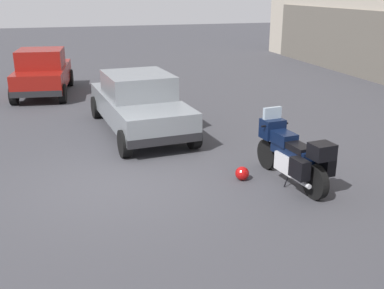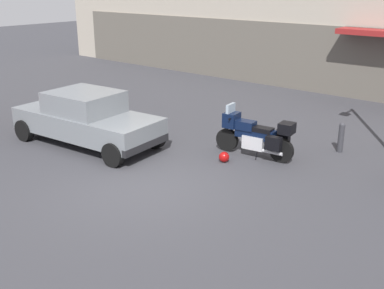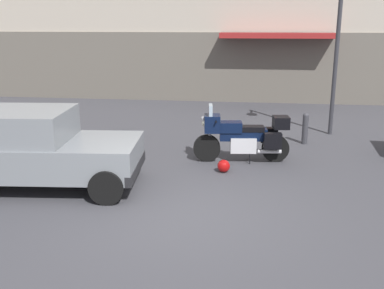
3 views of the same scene
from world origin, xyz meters
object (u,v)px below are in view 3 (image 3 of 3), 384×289
(helmet, at_px, (224,166))
(bollard_curbside, at_px, (305,127))
(motorcycle, at_px, (243,136))
(streetlamp_curbside, at_px, (339,35))
(car_sedan_far, at_px, (24,149))

(helmet, height_order, bollard_curbside, bollard_curbside)
(motorcycle, height_order, streetlamp_curbside, streetlamp_curbside)
(car_sedan_far, bearing_deg, bollard_curbside, -150.53)
(motorcycle, relative_size, bollard_curbside, 2.65)
(helmet, distance_m, streetlamp_curbside, 5.46)
(streetlamp_curbside, xyz_separation_m, bollard_curbside, (-0.87, -1.08, -2.39))
(car_sedan_far, height_order, bollard_curbside, car_sedan_far)
(car_sedan_far, bearing_deg, helmet, -165.48)
(helmet, distance_m, car_sedan_far, 4.17)
(helmet, relative_size, streetlamp_curbside, 0.06)
(car_sedan_far, distance_m, bollard_curbside, 7.18)
(helmet, relative_size, car_sedan_far, 0.06)
(helmet, bearing_deg, motorcycle, 65.34)
(streetlamp_curbside, relative_size, bollard_curbside, 5.45)
(helmet, xyz_separation_m, streetlamp_curbside, (2.89, 3.77, 2.70))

